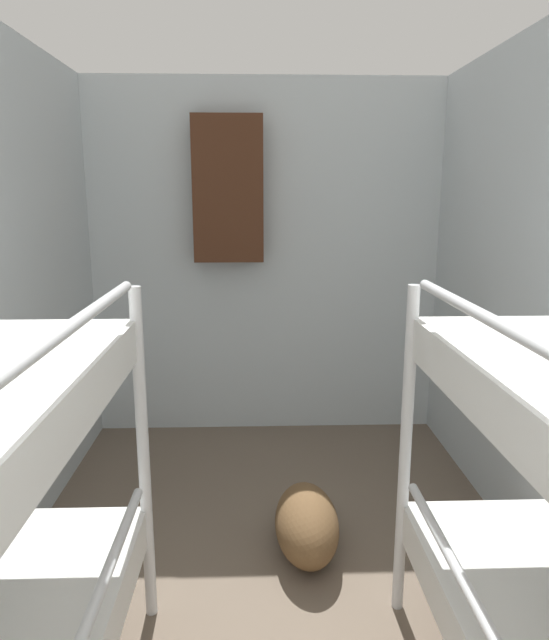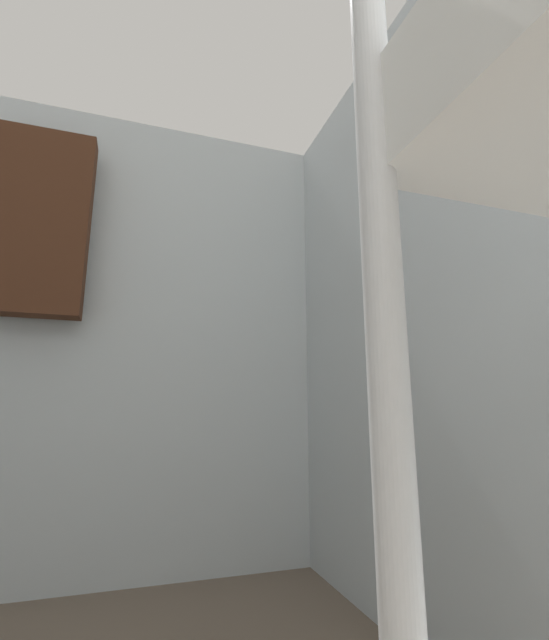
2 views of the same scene
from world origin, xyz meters
name	(u,v)px [view 2 (image 2 of 2)]	position (x,y,z in m)	size (l,w,h in m)	color
wall_back	(87,329)	(0.00, 4.27, 1.17)	(2.42, 0.06, 2.34)	silver
hanging_coat	(38,221)	(-0.24, 4.12, 1.64)	(0.44, 0.12, 0.90)	#472819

